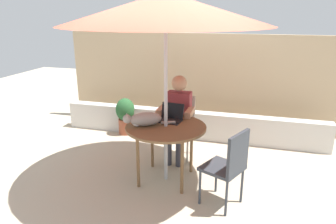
{
  "coord_description": "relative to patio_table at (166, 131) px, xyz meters",
  "views": [
    {
      "loc": [
        1.0,
        -3.5,
        2.1
      ],
      "look_at": [
        0.0,
        0.1,
        0.89
      ],
      "focal_mm": 33.48,
      "sensor_mm": 36.0,
      "label": 1
    }
  ],
  "objects": [
    {
      "name": "planter_wall_low",
      "position": [
        0.0,
        1.47,
        -0.44
      ],
      "size": [
        4.51,
        0.2,
        0.47
      ],
      "primitive_type": "cube",
      "color": "beige",
      "rests_on": "ground"
    },
    {
      "name": "chair_empty",
      "position": [
        0.82,
        -0.39,
        -0.14
      ],
      "size": [
        0.53,
        0.53,
        0.9
      ],
      "color": "#33383F",
      "rests_on": "ground"
    },
    {
      "name": "ground_plane",
      "position": [
        0.0,
        0.0,
        -0.68
      ],
      "size": [
        14.0,
        14.0,
        0.0
      ],
      "primitive_type": "plane",
      "color": "#BCAD93"
    },
    {
      "name": "patio_umbrella",
      "position": [
        0.0,
        0.0,
        1.44
      ],
      "size": [
        2.4,
        2.4,
        2.3
      ],
      "color": "#B7B7BC",
      "rests_on": "ground"
    },
    {
      "name": "potted_plant_near_fence",
      "position": [
        -1.13,
        1.36,
        -0.32
      ],
      "size": [
        0.33,
        0.33,
        0.65
      ],
      "color": "#9E5138",
      "rests_on": "ground"
    },
    {
      "name": "patio_table",
      "position": [
        0.0,
        0.0,
        0.0
      ],
      "size": [
        1.0,
        1.0,
        0.74
      ],
      "color": "brown",
      "rests_on": "ground"
    },
    {
      "name": "person_seated",
      "position": [
        0.0,
        0.63,
        0.03
      ],
      "size": [
        0.48,
        0.48,
        1.24
      ],
      "color": "maroon",
      "rests_on": "ground"
    },
    {
      "name": "laptop",
      "position": [
        0.01,
        0.22,
        0.13
      ],
      "size": [
        0.33,
        0.28,
        0.21
      ],
      "color": "black",
      "rests_on": "patio_table"
    },
    {
      "name": "fence_back",
      "position": [
        0.0,
        2.14,
        0.19
      ],
      "size": [
        5.01,
        0.08,
        1.73
      ],
      "primitive_type": "cube",
      "color": "tan",
      "rests_on": "ground"
    },
    {
      "name": "cat",
      "position": [
        -0.27,
        -0.07,
        0.15
      ],
      "size": [
        0.6,
        0.36,
        0.17
      ],
      "color": "gray",
      "rests_on": "patio_table"
    },
    {
      "name": "chair_occupied",
      "position": [
        0.0,
        0.78,
        -0.14
      ],
      "size": [
        0.4,
        0.4,
        0.9
      ],
      "color": "#B2A899",
      "rests_on": "ground"
    }
  ]
}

